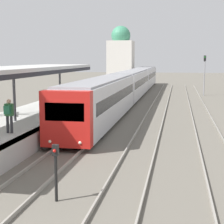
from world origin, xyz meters
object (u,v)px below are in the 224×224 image
(person_on_platform, at_px, (9,113))
(train_near, at_px, (131,83))
(signal_mast_far, at_px, (204,70))
(signal_post_near, at_px, (56,167))

(person_on_platform, xyz_separation_m, train_near, (2.69, 26.51, -0.23))
(train_near, height_order, signal_mast_far, signal_mast_far)
(signal_post_near, bearing_deg, signal_mast_far, 79.27)
(train_near, bearing_deg, signal_post_near, -87.22)
(train_near, xyz_separation_m, signal_mast_far, (8.56, 4.80, 1.38))
(signal_post_near, bearing_deg, train_near, 92.78)
(person_on_platform, height_order, signal_post_near, person_on_platform)
(signal_mast_far, bearing_deg, person_on_platform, -109.77)
(signal_post_near, distance_m, signal_mast_far, 37.66)
(person_on_platform, xyz_separation_m, signal_mast_far, (11.25, 31.32, 1.15))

